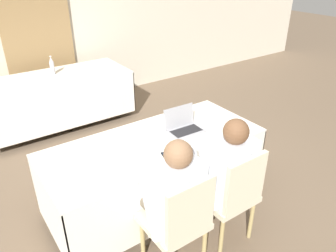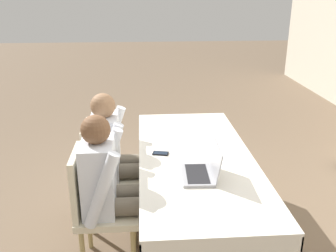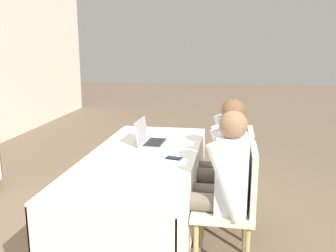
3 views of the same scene
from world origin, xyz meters
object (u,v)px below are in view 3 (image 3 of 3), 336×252
Objects in this scene: cell_phone at (174,158)px; chair_near_right at (234,176)px; person_white_shirt at (222,157)px; chair_near_left at (234,202)px; person_checkered_shirt at (220,180)px; laptop at (151,139)px.

chair_near_right is (0.32, -0.47, -0.23)m from cell_phone.
cell_phone is 0.62m from chair_near_right.
person_white_shirt is (0.00, 0.10, 0.16)m from chair_near_right.
chair_near_right reaches higher than cell_phone.
person_checkered_shirt is (-0.00, 0.10, 0.16)m from chair_near_left.
laptop is 0.47m from cell_phone.
person_checkered_shirt reaches higher than laptop.
chair_near_left is 0.19m from person_checkered_shirt.
person_checkered_shirt reaches higher than chair_near_right.
cell_phone is at bearing -114.84° from chair_near_left.
chair_near_right is at bearing -180.00° from chair_near_left.
chair_near_left is at bearing -127.01° from laptop.
person_white_shirt reaches higher than laptop.
laptop is 0.37× the size of chair_near_right.
chair_near_left reaches higher than cell_phone.
person_white_shirt reaches higher than chair_near_right.
cell_phone is at bearing -56.08° from chair_near_right.
laptop is 0.65m from person_white_shirt.
chair_near_left is at bearing -101.75° from cell_phone.
cell_phone is 0.57m from chair_near_left.
person_checkered_shirt is at bearing -131.29° from laptop.
person_checkered_shirt is (-0.61, -0.64, -0.11)m from laptop.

